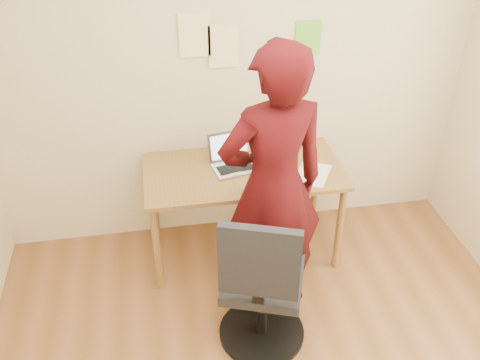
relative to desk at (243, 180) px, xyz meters
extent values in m
cube|color=beige|center=(-0.02, 0.39, 0.70)|extent=(3.50, 0.04, 2.70)
cube|color=olive|center=(0.00, 0.00, 0.07)|extent=(1.40, 0.70, 0.03)
cylinder|color=olive|center=(-0.65, -0.30, -0.30)|extent=(0.05, 0.05, 0.71)
cylinder|color=olive|center=(0.65, -0.30, -0.30)|extent=(0.05, 0.05, 0.71)
cylinder|color=olive|center=(-0.65, 0.30, -0.30)|extent=(0.05, 0.05, 0.71)
cylinder|color=olive|center=(0.65, 0.30, -0.30)|extent=(0.05, 0.05, 0.71)
cube|color=#AAA9B0|center=(-0.05, 0.02, 0.09)|extent=(0.34, 0.27, 0.01)
cube|color=black|center=(-0.05, 0.02, 0.10)|extent=(0.27, 0.16, 0.00)
cube|color=#AAA9B0|center=(-0.08, 0.15, 0.20)|extent=(0.31, 0.12, 0.21)
cube|color=white|center=(-0.08, 0.15, 0.20)|extent=(0.27, 0.10, 0.17)
cube|color=white|center=(0.47, -0.13, 0.09)|extent=(0.33, 0.37, 0.00)
cube|color=black|center=(0.24, -0.21, 0.09)|extent=(0.10, 0.13, 0.01)
cube|color=#3F4C59|center=(0.24, -0.21, 0.10)|extent=(0.08, 0.11, 0.00)
cube|color=#FAE095|center=(-0.27, 0.36, 0.95)|extent=(0.21, 0.00, 0.30)
cube|color=#FAE095|center=(-0.07, 0.36, 0.86)|extent=(0.21, 0.00, 0.30)
cube|color=#6BD02E|center=(0.52, 0.36, 0.89)|extent=(0.18, 0.00, 0.24)
cube|color=black|center=(-0.03, -0.84, -0.16)|extent=(0.60, 0.60, 0.06)
cube|color=black|center=(-0.10, -1.05, 0.18)|extent=(0.44, 0.20, 0.47)
cube|color=black|center=(-0.10, -1.04, -0.06)|extent=(0.07, 0.06, 0.13)
cylinder|color=black|center=(-0.03, -0.84, -0.42)|extent=(0.06, 0.06, 0.47)
cylinder|color=black|center=(-0.03, -0.84, -0.64)|extent=(0.55, 0.55, 0.03)
imported|color=#39070A|center=(0.09, -0.53, 0.28)|extent=(0.74, 0.54, 1.87)
camera|label=1|loc=(-0.57, -3.12, 2.14)|focal=40.00mm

